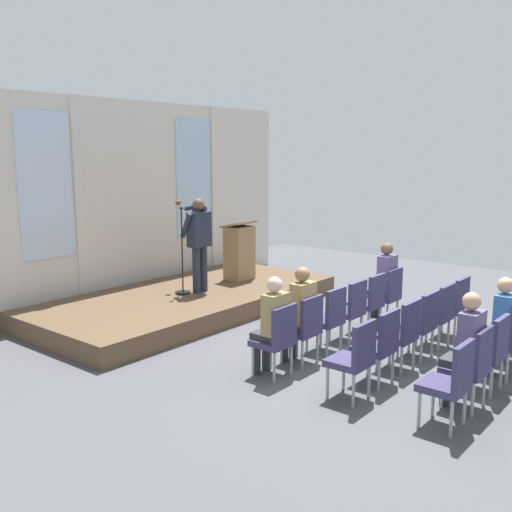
{
  "coord_description": "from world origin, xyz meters",
  "views": [
    {
      "loc": [
        -7.14,
        -3.45,
        2.82
      ],
      "look_at": [
        0.05,
        2.44,
        1.16
      ],
      "focal_mm": 41.06,
      "sensor_mm": 36.0,
      "label": 1
    }
  ],
  "objects_px": {
    "mic_stand": "(183,275)",
    "chair_r2_c0": "(451,379)",
    "chair_r1_c0": "(355,355)",
    "chair_r1_c1": "(380,342)",
    "audience_r0_c1": "(300,310)",
    "audience_r0_c5": "(384,279)",
    "chair_r0_c0": "(277,336)",
    "audience_r2_c3": "(500,321)",
    "chair_r0_c2": "(329,316)",
    "chair_r1_c5": "(454,303)",
    "audience_r2_c1": "(466,344)",
    "chair_r2_c1": "(472,363)",
    "chair_r0_c3": "(351,307)",
    "chair_r0_c1": "(305,325)",
    "chair_r0_c5": "(388,292)",
    "lectern": "(239,251)",
    "chair_r2_c3": "(506,337)",
    "chair_r0_c4": "(370,299)",
    "chair_r2_c2": "(490,349)",
    "chair_r1_c3": "(422,321)",
    "audience_r0_c0": "(272,321)",
    "chair_r1_c4": "(439,311)",
    "speaker": "(199,238)",
    "chair_r1_c2": "(402,331)"
  },
  "relations": [
    {
      "from": "lectern",
      "to": "chair_r0_c1",
      "type": "distance_m",
      "value": 3.96
    },
    {
      "from": "chair_r0_c4",
      "to": "chair_r2_c1",
      "type": "height_order",
      "value": "same"
    },
    {
      "from": "chair_r2_c0",
      "to": "audience_r2_c1",
      "type": "height_order",
      "value": "audience_r2_c1"
    },
    {
      "from": "chair_r0_c0",
      "to": "chair_r1_c0",
      "type": "xyz_separation_m",
      "value": [
        0.0,
        -1.11,
        0.0
      ]
    },
    {
      "from": "audience_r0_c1",
      "to": "audience_r0_c5",
      "type": "height_order",
      "value": "audience_r0_c5"
    },
    {
      "from": "chair_r0_c2",
      "to": "chair_r1_c5",
      "type": "bearing_deg",
      "value": -31.62
    },
    {
      "from": "chair_r0_c0",
      "to": "chair_r0_c1",
      "type": "xyz_separation_m",
      "value": [
        0.6,
        0.0,
        0.0
      ]
    },
    {
      "from": "chair_r0_c3",
      "to": "chair_r0_c5",
      "type": "height_order",
      "value": "same"
    },
    {
      "from": "audience_r0_c0",
      "to": "chair_r1_c0",
      "type": "bearing_deg",
      "value": -90.0
    },
    {
      "from": "chair_r1_c0",
      "to": "chair_r2_c0",
      "type": "bearing_deg",
      "value": -90.0
    },
    {
      "from": "chair_r2_c3",
      "to": "chair_r1_c5",
      "type": "bearing_deg",
      "value": 42.73
    },
    {
      "from": "chair_r1_c0",
      "to": "chair_r1_c1",
      "type": "bearing_deg",
      "value": 0.0
    },
    {
      "from": "chair_r0_c0",
      "to": "lectern",
      "type": "bearing_deg",
      "value": 47.26
    },
    {
      "from": "chair_r2_c1",
      "to": "audience_r2_c1",
      "type": "height_order",
      "value": "audience_r2_c1"
    },
    {
      "from": "audience_r0_c5",
      "to": "chair_r1_c1",
      "type": "bearing_deg",
      "value": -153.68
    },
    {
      "from": "chair_r1_c1",
      "to": "chair_r1_c2",
      "type": "relative_size",
      "value": 1.0
    },
    {
      "from": "mic_stand",
      "to": "chair_r0_c3",
      "type": "bearing_deg",
      "value": -82.48
    },
    {
      "from": "lectern",
      "to": "chair_r0_c1",
      "type": "height_order",
      "value": "lectern"
    },
    {
      "from": "chair_r2_c1",
      "to": "chair_r1_c0",
      "type": "bearing_deg",
      "value": 118.43
    },
    {
      "from": "lectern",
      "to": "chair_r1_c5",
      "type": "relative_size",
      "value": 1.23
    },
    {
      "from": "chair_r0_c4",
      "to": "chair_r2_c2",
      "type": "bearing_deg",
      "value": -118.43
    },
    {
      "from": "chair_r1_c2",
      "to": "chair_r2_c2",
      "type": "relative_size",
      "value": 1.0
    },
    {
      "from": "chair_r1_c0",
      "to": "audience_r2_c3",
      "type": "height_order",
      "value": "audience_r2_c3"
    },
    {
      "from": "chair_r0_c0",
      "to": "audience_r2_c3",
      "type": "bearing_deg",
      "value": -49.85
    },
    {
      "from": "speaker",
      "to": "chair_r0_c2",
      "type": "distance_m",
      "value": 3.18
    },
    {
      "from": "speaker",
      "to": "chair_r1_c3",
      "type": "xyz_separation_m",
      "value": [
        0.13,
        -4.16,
        -0.78
      ]
    },
    {
      "from": "chair_r0_c1",
      "to": "audience_r0_c1",
      "type": "distance_m",
      "value": 0.22
    },
    {
      "from": "chair_r1_c3",
      "to": "audience_r0_c0",
      "type": "bearing_deg",
      "value": 146.51
    },
    {
      "from": "chair_r1_c0",
      "to": "chair_r1_c4",
      "type": "xyz_separation_m",
      "value": [
        2.41,
        0.0,
        0.0
      ]
    },
    {
      "from": "chair_r1_c3",
      "to": "chair_r1_c0",
      "type": "bearing_deg",
      "value": 180.0
    },
    {
      "from": "chair_r1_c0",
      "to": "chair_r2_c1",
      "type": "bearing_deg",
      "value": -61.57
    },
    {
      "from": "chair_r1_c1",
      "to": "chair_r2_c1",
      "type": "distance_m",
      "value": 1.11
    },
    {
      "from": "chair_r0_c0",
      "to": "chair_r2_c1",
      "type": "height_order",
      "value": "same"
    },
    {
      "from": "audience_r0_c0",
      "to": "chair_r1_c0",
      "type": "distance_m",
      "value": 1.21
    },
    {
      "from": "lectern",
      "to": "audience_r0_c0",
      "type": "distance_m",
      "value": 4.27
    },
    {
      "from": "chair_r0_c5",
      "to": "chair_r1_c0",
      "type": "xyz_separation_m",
      "value": [
        -3.02,
        -1.11,
        0.0
      ]
    },
    {
      "from": "lectern",
      "to": "chair_r1_c0",
      "type": "bearing_deg",
      "value": -124.38
    },
    {
      "from": "audience_r2_c1",
      "to": "chair_r0_c3",
      "type": "bearing_deg",
      "value": 60.67
    },
    {
      "from": "chair_r2_c1",
      "to": "chair_r2_c2",
      "type": "distance_m",
      "value": 0.6
    },
    {
      "from": "chair_r0_c3",
      "to": "chair_r1_c4",
      "type": "xyz_separation_m",
      "value": [
        0.6,
        -1.11,
        0.0
      ]
    },
    {
      "from": "audience_r0_c1",
      "to": "chair_r1_c0",
      "type": "bearing_deg",
      "value": -116.78
    },
    {
      "from": "chair_r2_c0",
      "to": "chair_r1_c0",
      "type": "bearing_deg",
      "value": 90.0
    },
    {
      "from": "chair_r0_c1",
      "to": "chair_r1_c0",
      "type": "height_order",
      "value": "same"
    },
    {
      "from": "chair_r0_c0",
      "to": "audience_r0_c5",
      "type": "distance_m",
      "value": 3.03
    },
    {
      "from": "chair_r1_c1",
      "to": "chair_r0_c3",
      "type": "bearing_deg",
      "value": 42.73
    },
    {
      "from": "audience_r0_c1",
      "to": "chair_r1_c3",
      "type": "height_order",
      "value": "audience_r0_c1"
    },
    {
      "from": "mic_stand",
      "to": "chair_r2_c0",
      "type": "height_order",
      "value": "mic_stand"
    },
    {
      "from": "speaker",
      "to": "mic_stand",
      "type": "bearing_deg",
      "value": 157.35
    },
    {
      "from": "chair_r2_c2",
      "to": "chair_r1_c5",
      "type": "bearing_deg",
      "value": 31.62
    },
    {
      "from": "chair_r2_c1",
      "to": "chair_r1_c2",
      "type": "bearing_deg",
      "value": 61.57
    }
  ]
}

